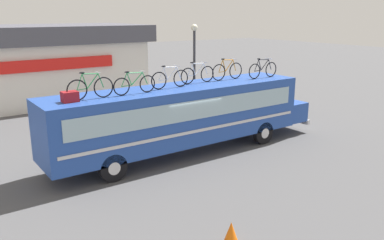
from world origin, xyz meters
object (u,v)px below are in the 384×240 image
at_px(luggage_bag_1, 70,97).
at_px(bus, 185,114).
at_px(traffic_cone, 231,231).
at_px(rooftop_bicycle_4, 197,74).
at_px(rooftop_bicycle_6, 263,70).
at_px(rooftop_bicycle_3, 170,79).
at_px(rooftop_bicycle_2, 135,84).
at_px(rooftop_bicycle_1, 90,88).
at_px(rooftop_bicycle_5, 227,71).
at_px(street_lamp, 194,59).

bearing_deg(luggage_bag_1, bus, 3.14).
distance_m(bus, traffic_cone, 7.20).
bearing_deg(luggage_bag_1, rooftop_bicycle_4, 5.63).
bearing_deg(rooftop_bicycle_6, traffic_cone, -139.13).
relative_size(rooftop_bicycle_3, rooftop_bicycle_4, 1.00).
bearing_deg(bus, traffic_cone, -114.34).
height_order(luggage_bag_1, rooftop_bicycle_3, rooftop_bicycle_3).
bearing_deg(rooftop_bicycle_2, rooftop_bicycle_1, 178.04).
xyz_separation_m(luggage_bag_1, rooftop_bicycle_1, (0.75, 0.02, 0.22)).
relative_size(rooftop_bicycle_5, rooftop_bicycle_6, 0.98).
bearing_deg(rooftop_bicycle_6, luggage_bag_1, 179.83).
relative_size(luggage_bag_1, rooftop_bicycle_5, 0.30).
xyz_separation_m(bus, rooftop_bicycle_4, (0.87, 0.30, 1.59)).
xyz_separation_m(rooftop_bicycle_5, street_lamp, (1.23, 4.28, 0.04)).
height_order(rooftop_bicycle_6, traffic_cone, rooftop_bicycle_6).
height_order(luggage_bag_1, rooftop_bicycle_1, rooftop_bicycle_1).
xyz_separation_m(rooftop_bicycle_2, traffic_cone, (-0.45, -6.13, -3.01)).
bearing_deg(luggage_bag_1, traffic_cone, -72.14).
relative_size(rooftop_bicycle_3, street_lamp, 0.33).
height_order(rooftop_bicycle_1, street_lamp, street_lamp).
height_order(bus, traffic_cone, bus).
distance_m(rooftop_bicycle_3, rooftop_bicycle_6, 4.93).
height_order(rooftop_bicycle_1, rooftop_bicycle_5, same).
bearing_deg(traffic_cone, rooftop_bicycle_6, 40.87).
relative_size(luggage_bag_1, street_lamp, 0.10).
xyz_separation_m(rooftop_bicycle_2, rooftop_bicycle_5, (4.96, 0.56, 0.04)).
bearing_deg(street_lamp, rooftop_bicycle_4, -124.01).
bearing_deg(bus, rooftop_bicycle_1, -176.62).
relative_size(rooftop_bicycle_2, rooftop_bicycle_5, 1.00).
relative_size(rooftop_bicycle_2, rooftop_bicycle_3, 0.99).
xyz_separation_m(luggage_bag_1, traffic_cone, (1.99, -6.16, -2.82)).
bearing_deg(rooftop_bicycle_2, rooftop_bicycle_3, 8.78).
relative_size(bus, rooftop_bicycle_3, 7.38).
height_order(rooftop_bicycle_2, rooftop_bicycle_5, rooftop_bicycle_5).
distance_m(rooftop_bicycle_3, traffic_cone, 7.40).
bearing_deg(rooftop_bicycle_4, rooftop_bicycle_2, -169.74).
height_order(bus, rooftop_bicycle_5, rooftop_bicycle_5).
bearing_deg(rooftop_bicycle_6, rooftop_bicycle_5, 161.65).
relative_size(bus, rooftop_bicycle_1, 7.53).
distance_m(rooftop_bicycle_1, rooftop_bicycle_2, 1.69).
height_order(rooftop_bicycle_3, rooftop_bicycle_5, rooftop_bicycle_5).
xyz_separation_m(rooftop_bicycle_1, rooftop_bicycle_2, (1.69, -0.06, -0.04)).
xyz_separation_m(rooftop_bicycle_6, traffic_cone, (-7.09, -6.14, -3.03)).
relative_size(rooftop_bicycle_4, rooftop_bicycle_5, 1.01).
bearing_deg(rooftop_bicycle_6, rooftop_bicycle_3, 177.01).
bearing_deg(traffic_cone, street_lamp, 58.82).
relative_size(bus, street_lamp, 2.44).
height_order(rooftop_bicycle_5, street_lamp, street_lamp).
bearing_deg(rooftop_bicycle_6, bus, 175.97).
bearing_deg(rooftop_bicycle_3, rooftop_bicycle_1, -176.51).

